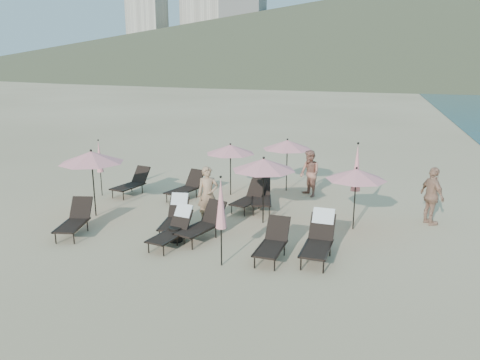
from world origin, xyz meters
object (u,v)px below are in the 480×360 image
(lounger_9, at_px, (261,196))
(umbrella_closed_0, at_px, (221,204))
(lounger_0, at_px, (75,220))
(side_table_0, at_px, (176,234))
(lounger_5, at_px, (319,238))
(umbrella_closed_2, at_px, (99,157))
(lounger_3, at_px, (203,224))
(lounger_7, at_px, (186,187))
(umbrella_open_1, at_px, (264,164))
(lounger_4, at_px, (273,242))
(lounger_2, at_px, (173,228))
(beachgoer_b, at_px, (310,173))
(beachgoer_a, at_px, (208,195))
(lounger_1, at_px, (175,216))
(lounger_8, at_px, (249,197))
(umbrella_open_4, at_px, (287,145))
(umbrella_open_3, at_px, (230,149))
(umbrella_open_0, at_px, (91,157))
(umbrella_open_2, at_px, (356,174))
(side_table_1, at_px, (316,241))
(umbrella_closed_1, at_px, (357,168))
(beachgoer_c, at_px, (432,196))
(lounger_6, at_px, (132,183))

(lounger_9, height_order, umbrella_closed_0, umbrella_closed_0)
(lounger_0, distance_m, side_table_0, 3.25)
(lounger_5, xyz_separation_m, side_table_0, (-4.24, -0.00, -0.35))
(umbrella_closed_2, bearing_deg, lounger_3, -30.72)
(lounger_7, xyz_separation_m, umbrella_closed_0, (3.30, -5.52, 1.21))
(umbrella_open_1, height_order, umbrella_closed_0, umbrella_closed_0)
(lounger_4, relative_size, lounger_7, 0.91)
(lounger_2, bearing_deg, beachgoer_b, 74.07)
(beachgoer_a, bearing_deg, lounger_1, -149.69)
(lounger_8, xyz_separation_m, umbrella_open_4, (0.81, 2.91, 1.48))
(umbrella_closed_2, bearing_deg, umbrella_open_3, 17.37)
(lounger_5, distance_m, beachgoer_a, 4.31)
(umbrella_open_3, height_order, beachgoer_b, umbrella_open_3)
(lounger_2, xyz_separation_m, side_table_0, (-0.04, 0.25, -0.28))
(lounger_2, xyz_separation_m, umbrella_open_0, (-3.69, 1.66, 1.57))
(umbrella_open_2, xyz_separation_m, side_table_1, (-0.94, -1.93, -1.58))
(lounger_2, distance_m, umbrella_closed_1, 6.05)
(umbrella_closed_0, bearing_deg, side_table_0, 146.06)
(umbrella_open_4, bearing_deg, beachgoer_c, -27.48)
(beachgoer_b, bearing_deg, umbrella_closed_0, -49.88)
(lounger_5, height_order, lounger_9, lounger_5)
(beachgoer_a, bearing_deg, lounger_0, -173.93)
(umbrella_open_1, height_order, beachgoer_a, umbrella_open_1)
(lounger_6, xyz_separation_m, umbrella_closed_1, (8.78, -1.31, 1.44))
(lounger_7, xyz_separation_m, umbrella_open_0, (-2.21, -2.85, 1.60))
(umbrella_open_1, height_order, umbrella_open_2, umbrella_open_1)
(umbrella_closed_2, bearing_deg, side_table_1, -19.08)
(umbrella_open_2, bearing_deg, lounger_1, -162.02)
(lounger_2, relative_size, umbrella_open_4, 0.81)
(beachgoer_c, bearing_deg, umbrella_closed_0, 102.03)
(lounger_7, bearing_deg, lounger_3, -44.70)
(lounger_5, bearing_deg, umbrella_closed_1, 77.60)
(umbrella_open_2, relative_size, umbrella_closed_1, 0.74)
(umbrella_open_0, distance_m, side_table_1, 7.99)
(lounger_0, bearing_deg, lounger_6, 83.54)
(lounger_0, xyz_separation_m, umbrella_closed_1, (8.24, 3.23, 1.45))
(lounger_0, height_order, umbrella_open_2, umbrella_open_2)
(umbrella_open_4, height_order, beachgoer_b, umbrella_open_4)
(umbrella_closed_2, bearing_deg, umbrella_closed_1, -4.67)
(lounger_7, distance_m, beachgoer_b, 4.89)
(umbrella_open_4, bearing_deg, lounger_5, -71.81)
(lounger_3, relative_size, umbrella_open_2, 0.94)
(umbrella_open_0, relative_size, side_table_0, 5.31)
(umbrella_open_3, distance_m, umbrella_closed_2, 5.16)
(lounger_2, relative_size, umbrella_closed_1, 0.64)
(lounger_2, distance_m, lounger_3, 0.93)
(side_table_1, bearing_deg, umbrella_open_1, 139.21)
(lounger_3, xyz_separation_m, umbrella_open_1, (1.41, 1.91, 1.50))
(lounger_6, distance_m, umbrella_open_4, 6.47)
(lounger_8, xyz_separation_m, beachgoer_b, (1.83, 2.38, 0.47))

